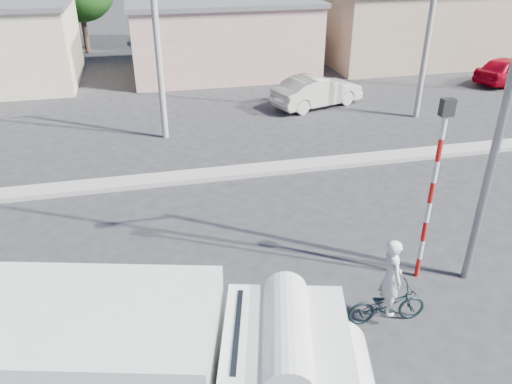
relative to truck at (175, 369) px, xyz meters
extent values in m
plane|color=#292A2C|center=(2.69, 1.40, -1.40)|extent=(120.00, 120.00, 0.00)
cube|color=#99968E|center=(2.69, 9.40, -1.32)|extent=(40.00, 0.80, 0.16)
cylinder|color=black|center=(-1.65, 1.54, -0.84)|extent=(1.17, 0.60, 1.12)
cylinder|color=#B50C14|center=(-1.65, 1.54, -0.84)|extent=(0.63, 0.50, 0.55)
cylinder|color=black|center=(1.79, 0.63, -0.84)|extent=(1.17, 0.60, 1.12)
cylinder|color=#B50C14|center=(1.79, 0.63, -0.84)|extent=(0.63, 0.50, 0.55)
cube|color=white|center=(-1.13, 0.30, 0.18)|extent=(4.12, 3.11, 1.88)
cube|color=white|center=(1.62, -0.43, 0.03)|extent=(2.31, 2.49, 1.58)
cylinder|color=white|center=(1.62, -0.43, 0.74)|extent=(1.23, 2.20, 0.71)
cube|color=black|center=(0.93, -0.25, 0.49)|extent=(0.52, 1.69, 0.71)
imported|color=black|center=(4.44, 1.63, -0.96)|extent=(1.70, 0.69, 0.87)
imported|color=white|center=(4.44, 1.63, -0.54)|extent=(0.45, 0.65, 1.71)
imported|color=beige|center=(7.89, 15.83, -0.67)|extent=(4.65, 2.87, 1.45)
imported|color=#B10218|center=(19.17, 17.36, -0.69)|extent=(4.48, 3.11, 1.42)
cylinder|color=red|center=(5.89, 2.90, -1.15)|extent=(0.11, 0.11, 0.50)
cylinder|color=white|center=(5.89, 2.90, -0.65)|extent=(0.11, 0.11, 0.50)
cylinder|color=red|center=(5.89, 2.90, -0.15)|extent=(0.11, 0.11, 0.50)
cylinder|color=white|center=(5.89, 2.90, 0.35)|extent=(0.11, 0.11, 0.50)
cylinder|color=red|center=(5.89, 2.90, 0.85)|extent=(0.11, 0.11, 0.50)
cylinder|color=white|center=(5.89, 2.90, 1.35)|extent=(0.11, 0.11, 0.50)
cylinder|color=red|center=(5.89, 2.90, 1.85)|extent=(0.11, 0.11, 0.50)
cylinder|color=white|center=(5.89, 2.90, 2.35)|extent=(0.11, 0.11, 0.50)
cube|color=black|center=(5.89, 2.90, 2.78)|extent=(0.28, 0.18, 0.36)
cylinder|color=slate|center=(6.99, 2.60, 3.10)|extent=(0.18, 0.18, 9.00)
cube|color=#CC918C|center=(4.69, 23.40, 0.50)|extent=(10.00, 7.00, 3.80)
cube|color=#59595B|center=(4.69, 23.40, 2.52)|extent=(10.30, 7.30, 0.24)
cube|color=tan|center=(16.69, 23.40, 0.70)|extent=(11.00, 7.00, 4.20)
cylinder|color=#38281E|center=(-3.31, 30.40, 0.34)|extent=(0.36, 0.36, 3.47)
cylinder|color=#38281E|center=(6.69, 29.40, 0.70)|extent=(0.36, 0.36, 4.20)
cylinder|color=#38281E|center=(13.69, 31.40, 0.42)|extent=(0.36, 0.36, 3.64)
cylinder|color=#99968E|center=(0.69, 13.40, 2.60)|extent=(0.24, 0.24, 8.00)
cylinder|color=#99968E|center=(11.69, 13.40, 2.60)|extent=(0.24, 0.24, 8.00)
camera|label=1|loc=(-0.05, -5.62, 5.92)|focal=35.00mm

